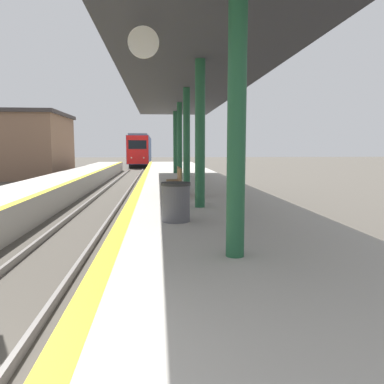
# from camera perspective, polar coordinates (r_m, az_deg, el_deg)

# --- Properties ---
(train) EXTENTS (2.69, 18.47, 4.28)m
(train) POSITION_cam_1_polar(r_m,az_deg,el_deg) (54.58, -7.80, 6.32)
(train) COLOR black
(train) RESTS_ON ground
(station_canopy) EXTENTS (4.42, 22.53, 3.97)m
(station_canopy) POSITION_cam_1_polar(r_m,az_deg,el_deg) (14.39, -0.85, 15.53)
(station_canopy) COLOR #1E5133
(station_canopy) RESTS_ON platform_right
(trash_bin) EXTENTS (0.62, 0.62, 0.83)m
(trash_bin) POSITION_cam_1_polar(r_m,az_deg,el_deg) (7.91, -2.48, -1.50)
(trash_bin) COLOR #4C4C51
(trash_bin) RESTS_ON platform_right
(bench) EXTENTS (0.44, 1.53, 0.92)m
(bench) POSITION_cam_1_polar(r_m,az_deg,el_deg) (12.14, -2.53, 1.70)
(bench) COLOR brown
(bench) RESTS_ON platform_right
(station_building) EXTENTS (8.43, 8.24, 5.45)m
(station_building) POSITION_cam_1_polar(r_m,az_deg,el_deg) (35.05, -25.33, 6.46)
(station_building) COLOR brown
(station_building) RESTS_ON ground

